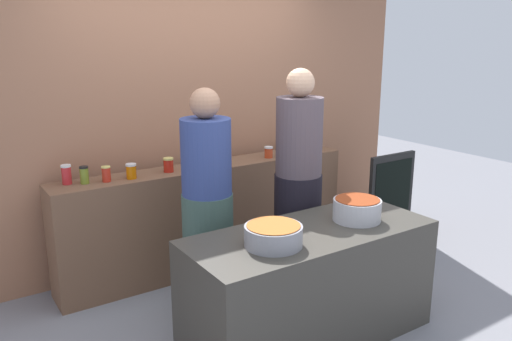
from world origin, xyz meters
name	(u,v)px	position (x,y,z in m)	size (l,w,h in m)	color
ground	(282,317)	(0.00, 0.00, 0.00)	(12.00, 12.00, 0.00)	gray
storefront_wall	(188,96)	(0.00, 1.45, 1.50)	(4.80, 0.12, 3.00)	#9E694C
display_shelf	(209,216)	(0.00, 1.10, 0.47)	(2.70, 0.36, 0.93)	brown
prep_table	(309,285)	(0.00, -0.30, 0.39)	(1.70, 0.70, 0.79)	#3B3831
preserve_jar_0	(67,174)	(-1.17, 1.17, 1.01)	(0.07, 0.07, 0.15)	red
preserve_jar_1	(84,175)	(-1.05, 1.11, 1.00)	(0.07, 0.07, 0.13)	olive
preserve_jar_2	(106,174)	(-0.90, 1.07, 1.00)	(0.07, 0.07, 0.12)	red
preserve_jar_3	(131,171)	(-0.71, 1.05, 0.99)	(0.08, 0.08, 0.12)	#CD6207
preserve_jar_4	(168,165)	(-0.38, 1.08, 0.99)	(0.08, 0.08, 0.12)	red
preserve_jar_5	(210,159)	(0.01, 1.08, 0.99)	(0.08, 0.08, 0.11)	brown
preserve_jar_6	(269,152)	(0.60, 1.04, 0.99)	(0.08, 0.08, 0.10)	#B93B1C
preserve_jar_7	(308,145)	(1.05, 1.03, 1.01)	(0.07, 0.07, 0.14)	orange
preserve_jar_8	(317,142)	(1.24, 1.12, 1.00)	(0.07, 0.07, 0.13)	orange
cooking_pot_left	(273,236)	(-0.35, -0.37, 0.85)	(0.36, 0.36, 0.13)	gray
cooking_pot_center	(357,210)	(0.39, -0.32, 0.86)	(0.33, 0.33, 0.15)	#B7B7BC
cook_with_tongs	(208,213)	(-0.36, 0.45, 0.76)	(0.38, 0.38, 1.67)	#3E5950
cook_in_cap	(298,194)	(0.36, 0.30, 0.81)	(0.37, 0.37, 1.79)	black
chalkboard_sign	(391,199)	(1.73, 0.55, 0.46)	(0.58, 0.05, 0.92)	black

